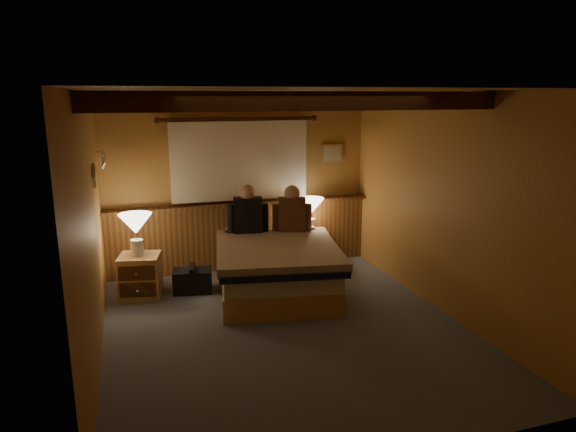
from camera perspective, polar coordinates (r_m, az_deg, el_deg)
name	(u,v)px	position (r m, az deg, el deg)	size (l,w,h in m)	color
floor	(286,328)	(5.44, -0.27, -12.37)	(4.20, 4.20, 0.00)	#585E68
ceiling	(285,90)	(4.91, -0.30, 13.79)	(4.20, 4.20, 0.00)	tan
wall_back	(239,182)	(7.03, -5.42, 3.77)	(3.60, 3.60, 0.00)	#B38240
wall_left	(90,230)	(4.83, -21.10, -1.47)	(4.20, 4.20, 0.00)	#B38240
wall_right	(443,204)	(5.82, 16.87, 1.25)	(4.20, 4.20, 0.00)	#B38240
wall_front	(389,292)	(3.19, 11.20, -8.28)	(3.60, 3.60, 0.00)	#B38240
wainscot	(242,234)	(7.13, -5.18, -1.99)	(3.60, 0.23, 0.94)	brown
curtain_window	(240,159)	(6.92, -5.35, 6.30)	(2.18, 0.09, 1.11)	#402410
ceiling_beams	(281,100)	(5.05, -0.82, 12.75)	(3.60, 1.65, 0.16)	#402410
coat_rail	(102,157)	(6.30, -19.99, 6.22)	(0.05, 0.55, 0.24)	silver
framed_print	(332,153)	(7.37, 4.95, 6.96)	(0.30, 0.04, 0.25)	tan
bed	(276,267)	(6.27, -1.29, -5.66)	(1.68, 2.02, 0.62)	tan
nightstand_left	(140,276)	(6.41, -16.09, -6.40)	(0.54, 0.50, 0.51)	tan
nightstand_right	(310,249)	(7.18, 2.50, -3.72)	(0.55, 0.51, 0.52)	tan
lamp_left	(136,226)	(6.24, -16.57, -1.11)	(0.39, 0.39, 0.50)	silver
lamp_right	(311,208)	(7.05, 2.57, 0.88)	(0.36, 0.36, 0.47)	silver
person_left	(248,213)	(6.66, -4.48, 0.38)	(0.53, 0.27, 0.65)	black
person_right	(292,212)	(6.71, 0.45, 0.44)	(0.50, 0.30, 0.63)	#4D2F1E
duffel_bag	(193,280)	(6.43, -10.56, -7.04)	(0.50, 0.35, 0.34)	black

